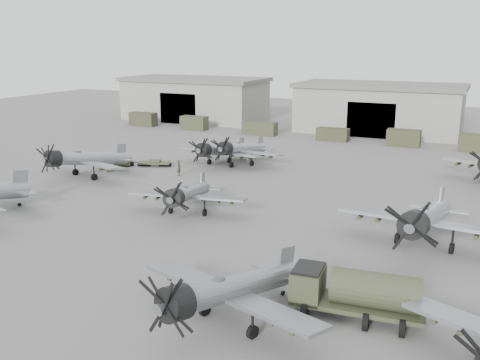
# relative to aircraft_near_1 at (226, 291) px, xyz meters

# --- Properties ---
(ground) EXTENTS (220.00, 220.00, 0.00)m
(ground) POSITION_rel_aircraft_near_1_xyz_m (-5.66, 10.84, -2.29)
(ground) COLOR slate
(ground) RESTS_ON ground
(hangar_left) EXTENTS (29.00, 14.80, 8.70)m
(hangar_left) POSITION_rel_aircraft_near_1_xyz_m (-43.66, 72.80, 2.09)
(hangar_left) COLOR #99988F
(hangar_left) RESTS_ON ground
(hangar_center) EXTENTS (29.00, 14.80, 8.70)m
(hangar_center) POSITION_rel_aircraft_near_1_xyz_m (-5.66, 72.80, 2.09)
(hangar_center) COLOR #99988F
(hangar_center) RESTS_ON ground
(support_truck_0) EXTENTS (5.27, 2.20, 2.59)m
(support_truck_0) POSITION_rel_aircraft_near_1_xyz_m (-48.46, 60.84, -0.99)
(support_truck_0) COLOR #383B27
(support_truck_0) RESTS_ON ground
(support_truck_1) EXTENTS (4.97, 2.20, 2.53)m
(support_truck_1) POSITION_rel_aircraft_near_1_xyz_m (-37.07, 60.84, -1.02)
(support_truck_1) COLOR #3A3F29
(support_truck_1) RESTS_ON ground
(support_truck_2) EXTENTS (6.01, 2.20, 2.31)m
(support_truck_2) POSITION_rel_aircraft_near_1_xyz_m (-23.84, 60.84, -1.13)
(support_truck_2) COLOR #3C4029
(support_truck_2) RESTS_ON ground
(support_truck_3) EXTENTS (5.21, 2.20, 2.07)m
(support_truck_3) POSITION_rel_aircraft_near_1_xyz_m (-10.71, 60.84, -1.25)
(support_truck_3) COLOR #393B26
(support_truck_3) RESTS_ON ground
(support_truck_4) EXTENTS (5.05, 2.20, 2.61)m
(support_truck_4) POSITION_rel_aircraft_near_1_xyz_m (0.65, 60.84, -0.98)
(support_truck_4) COLOR #393B26
(support_truck_4) RESTS_ON ground
(support_truck_5) EXTENTS (5.71, 2.20, 2.63)m
(support_truck_5) POSITION_rel_aircraft_near_1_xyz_m (11.58, 60.84, -0.97)
(support_truck_5) COLOR #3C3D28
(support_truck_5) RESTS_ON ground
(aircraft_near_1) EXTENTS (12.56, 11.31, 5.03)m
(aircraft_near_1) POSITION_rel_aircraft_near_1_xyz_m (0.00, 0.00, 0.00)
(aircraft_near_1) COLOR gray
(aircraft_near_1) RESTS_ON ground
(aircraft_mid_0) EXTENTS (12.91, 11.62, 5.14)m
(aircraft_mid_0) POSITION_rel_aircraft_near_1_xyz_m (-31.11, 23.78, 0.05)
(aircraft_mid_0) COLOR #92959A
(aircraft_mid_0) RESTS_ON ground
(aircraft_mid_1) EXTENTS (11.38, 10.24, 4.52)m
(aircraft_mid_1) POSITION_rel_aircraft_near_1_xyz_m (-12.54, 16.79, -0.23)
(aircraft_mid_1) COLOR gray
(aircraft_mid_1) RESTS_ON ground
(aircraft_mid_2) EXTENTS (13.98, 12.58, 5.57)m
(aircraft_mid_2) POSITION_rel_aircraft_near_1_xyz_m (8.80, 17.38, 0.25)
(aircraft_mid_2) COLOR #9C9FA5
(aircraft_mid_2) RESTS_ON ground
(aircraft_far_0) EXTENTS (11.84, 10.65, 4.70)m
(aircraft_far_0) POSITION_rel_aircraft_near_1_xyz_m (-19.12, 36.30, -0.15)
(aircraft_far_0) COLOR #95979D
(aircraft_far_0) RESTS_ON ground
(aircraft_extra_567) EXTENTS (11.84, 10.65, 4.70)m
(aircraft_extra_567) POSITION_rel_aircraft_near_1_xyz_m (-17.11, 38.31, -0.15)
(aircraft_extra_567) COLOR #95979D
(aircraft_extra_567) RESTS_ON ground
(fuel_tanker) EXTENTS (7.98, 4.07, 3.00)m
(fuel_tanker) POSITION_rel_aircraft_near_1_xyz_m (6.44, 4.25, -0.56)
(fuel_tanker) COLOR #393F29
(fuel_tanker) RESTS_ON ground
(tug_trailer) EXTENTS (7.18, 3.88, 1.45)m
(tug_trailer) POSITION_rel_aircraft_near_1_xyz_m (-29.20, 31.58, -1.74)
(tug_trailer) COLOR #3F432B
(tug_trailer) RESTS_ON ground
(ground_crew) EXTENTS (0.59, 0.78, 1.95)m
(ground_crew) POSITION_rel_aircraft_near_1_xyz_m (-21.25, 29.61, -1.31)
(ground_crew) COLOR #353C27
(ground_crew) RESTS_ON ground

